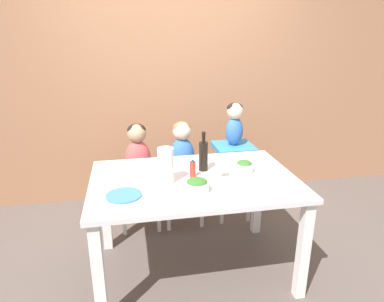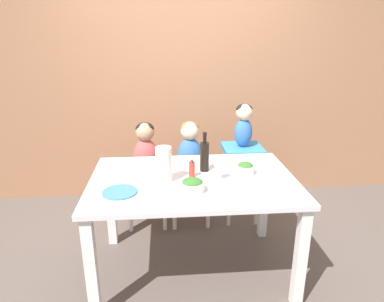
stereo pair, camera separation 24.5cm
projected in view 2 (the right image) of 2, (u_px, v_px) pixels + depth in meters
ground_plane at (193, 268)px, 2.69m from camera, size 14.00×14.00×0.00m
wall_back at (181, 74)px, 3.59m from camera, size 10.00×0.06×2.70m
dining_table at (193, 192)px, 2.47m from camera, size 1.46×0.96×0.77m
chair_far_left at (147, 185)px, 3.24m from camera, size 0.43×0.42×0.47m
chair_far_center at (190, 183)px, 3.27m from camera, size 0.43×0.42×0.47m
chair_right_highchair at (242, 162)px, 3.25m from camera, size 0.36×0.36×0.75m
person_child_left at (146, 150)px, 3.13m from camera, size 0.23×0.19×0.53m
person_child_center at (190, 149)px, 3.16m from camera, size 0.23×0.19×0.53m
person_baby_right at (244, 122)px, 3.12m from camera, size 0.16×0.16×0.40m
wine_bottle at (204, 156)px, 2.53m from camera, size 0.07×0.07×0.30m
paper_towel_roll at (164, 165)px, 2.34m from camera, size 0.11×0.11×0.25m
wine_glass_near at (218, 163)px, 2.36m from camera, size 0.07×0.07×0.18m
salad_bowl_large at (192, 185)px, 2.22m from camera, size 0.16×0.16×0.09m
salad_bowl_small at (245, 168)px, 2.50m from camera, size 0.13×0.13×0.09m
dinner_plate_front_left at (120, 192)px, 2.21m from camera, size 0.23×0.23×0.01m
dinner_plate_back_left at (147, 164)px, 2.69m from camera, size 0.23×0.23×0.01m
dinner_plate_back_right at (250, 162)px, 2.74m from camera, size 0.23×0.23×0.01m
condiment_bottle_hot_sauce at (192, 169)px, 2.44m from camera, size 0.04×0.04×0.14m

